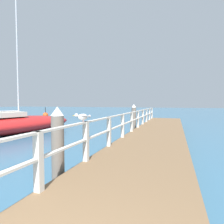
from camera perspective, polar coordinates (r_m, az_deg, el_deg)
pier_deck at (r=9.29m, az=13.47°, el=-7.94°), size 2.59×18.32×0.54m
pier_railing at (r=9.36m, az=6.10°, el=-2.30°), size 0.12×16.84×0.99m
dock_piling_near at (r=4.37m, az=-16.44°, el=-10.96°), size 0.29×0.29×1.91m
dock_piling_far at (r=11.64m, az=6.76°, el=-2.27°), size 0.29×0.29×1.91m
seagull_foreground at (r=4.45m, az=-9.16°, el=-1.40°), size 0.26×0.45×0.21m
boat_1 at (r=13.52m, az=-28.72°, el=-3.39°), size 5.05×9.41×9.91m
channel_buoy at (r=26.38m, az=-19.92°, el=-0.89°), size 0.70×0.70×1.40m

